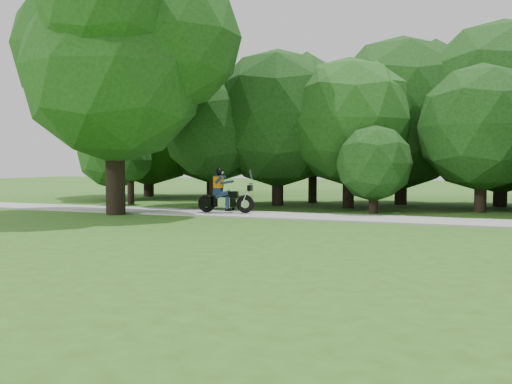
% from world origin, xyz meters
% --- Properties ---
extents(ground, '(100.00, 100.00, 0.00)m').
position_xyz_m(ground, '(0.00, 0.00, 0.00)').
color(ground, '#325618').
rests_on(ground, ground).
extents(walkway, '(60.00, 2.20, 0.06)m').
position_xyz_m(walkway, '(0.00, 8.00, 0.03)').
color(walkway, gray).
rests_on(walkway, ground).
extents(tree_line, '(39.79, 12.24, 7.74)m').
position_xyz_m(tree_line, '(1.48, 14.59, 3.72)').
color(tree_line, black).
rests_on(tree_line, ground).
extents(big_tree_west, '(8.64, 6.56, 9.96)m').
position_xyz_m(big_tree_west, '(-10.54, 6.85, 5.76)').
color(big_tree_west, black).
rests_on(big_tree_west, ground).
extents(touring_motorcycle, '(2.07, 0.82, 1.58)m').
position_xyz_m(touring_motorcycle, '(-7.02, 7.97, 0.63)').
color(touring_motorcycle, black).
rests_on(touring_motorcycle, walkway).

